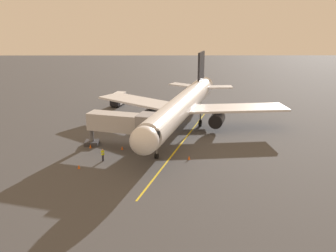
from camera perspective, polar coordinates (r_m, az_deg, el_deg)
The scene contains 10 objects.
ground_plane at distance 67.00m, azimuth 1.54°, elevation 0.13°, with size 220.00×220.00×0.00m, color #424244.
apron_lead_in_line at distance 58.63m, azimuth 2.23°, elevation -2.33°, with size 0.24×40.00×0.01m, color yellow.
airplane at distance 63.51m, azimuth 2.11°, elevation 2.94°, with size 33.35×39.53×11.50m.
jet_bridge at distance 54.87m, azimuth -6.27°, elevation 0.35°, with size 11.42×5.75×5.40m.
ground_crew_marshaller at distance 51.57m, azimuth -9.71°, elevation -4.26°, with size 0.47×0.45×1.71m.
box_truck_near_nose at distance 81.39m, azimuth -7.43°, elevation 4.01°, with size 3.05×4.94×2.62m.
safety_cone_nose_left at distance 51.65m, azimuth 3.16°, elevation -4.72°, with size 0.32×0.32×0.55m, color #F2590F.
safety_cone_nose_right at distance 56.94m, azimuth -11.51°, elevation -2.97°, with size 0.32×0.32×0.55m, color #F2590F.
safety_cone_wing_port at distance 55.58m, azimuth -6.86°, elevation -3.24°, with size 0.32×0.32×0.55m, color #F2590F.
safety_cone_wing_starboard at distance 49.99m, azimuth -13.16°, elevation -5.91°, with size 0.32×0.32×0.55m, color #F2590F.
Camera 1 is at (2.10, 64.16, 19.19)m, focal length 40.84 mm.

